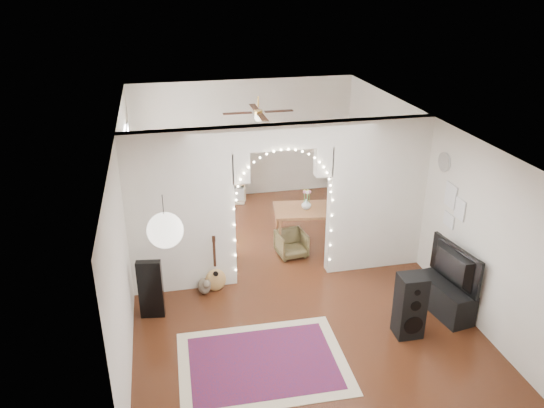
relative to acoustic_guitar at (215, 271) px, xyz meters
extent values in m
plane|color=black|center=(1.17, 0.25, -0.38)|extent=(7.50, 7.50, 0.00)
cube|color=white|center=(1.17, 0.25, 2.32)|extent=(5.00, 7.50, 0.02)
cube|color=silver|center=(1.17, 4.00, 0.97)|extent=(5.00, 0.02, 2.70)
cube|color=silver|center=(1.17, -3.50, 0.97)|extent=(5.00, 0.02, 2.70)
cube|color=silver|center=(-1.33, 0.25, 0.97)|extent=(0.02, 7.50, 2.70)
cube|color=silver|center=(3.67, 0.25, 0.97)|extent=(0.02, 7.50, 2.70)
cube|color=silver|center=(-0.48, 0.25, 0.97)|extent=(1.70, 0.20, 2.70)
cube|color=silver|center=(2.82, 0.25, 0.97)|extent=(1.70, 0.20, 2.70)
cube|color=silver|center=(1.17, 0.25, 2.12)|extent=(1.60, 0.20, 0.40)
cube|color=white|center=(-1.30, 2.05, 1.12)|extent=(0.04, 1.20, 1.40)
cylinder|color=white|center=(3.65, -0.35, 1.72)|extent=(0.03, 0.31, 0.31)
sphere|color=white|center=(-0.73, -2.15, 1.87)|extent=(0.40, 0.40, 0.40)
cube|color=maroon|center=(0.40, -1.90, -0.37)|extent=(2.29, 1.75, 0.02)
cube|color=black|center=(-1.03, -0.48, 0.10)|extent=(0.38, 0.17, 0.95)
ellipsoid|color=tan|center=(0.00, 0.00, -0.01)|extent=(0.36, 0.22, 0.41)
cube|color=black|center=(0.00, 0.00, 0.33)|extent=(0.04, 0.04, 0.47)
cube|color=black|center=(0.00, 0.00, 0.59)|extent=(0.06, 0.04, 0.10)
ellipsoid|color=brown|center=(-0.19, 0.00, -0.26)|extent=(0.28, 0.37, 0.23)
sphere|color=brown|center=(-0.16, -0.13, -0.14)|extent=(0.16, 0.16, 0.14)
cone|color=brown|center=(-0.20, -0.13, -0.07)|extent=(0.04, 0.04, 0.05)
cone|color=brown|center=(-0.13, -0.13, -0.07)|extent=(0.04, 0.04, 0.05)
cylinder|color=brown|center=(-0.23, 0.17, -0.34)|extent=(0.08, 0.22, 0.07)
cube|color=black|center=(2.58, -1.73, 0.11)|extent=(0.39, 0.34, 0.98)
cylinder|color=black|center=(2.57, -1.90, -0.10)|extent=(0.28, 0.03, 0.28)
cylinder|color=black|center=(2.57, -1.90, 0.22)|extent=(0.15, 0.02, 0.15)
cylinder|color=black|center=(2.57, -1.90, 0.44)|extent=(0.09, 0.02, 0.09)
cube|color=black|center=(3.37, -1.33, -0.13)|extent=(0.55, 1.05, 0.50)
imported|color=black|center=(3.37, -1.33, 0.43)|extent=(0.30, 1.08, 0.62)
cube|color=#C6B38F|center=(0.35, 3.75, 0.41)|extent=(1.57, 0.77, 1.56)
cube|color=brown|center=(1.88, 1.26, 0.35)|extent=(1.30, 0.96, 0.05)
cylinder|color=brown|center=(1.32, 1.02, -0.02)|extent=(0.05, 0.05, 0.70)
cylinder|color=brown|center=(2.35, 0.87, -0.02)|extent=(0.05, 0.05, 0.70)
cylinder|color=brown|center=(1.41, 1.65, -0.02)|extent=(0.05, 0.05, 0.70)
cylinder|color=brown|center=(2.44, 1.50, -0.02)|extent=(0.05, 0.05, 0.70)
imported|color=white|center=(1.88, 1.26, 0.47)|extent=(0.21, 0.21, 0.19)
imported|color=#4C4226|center=(0.01, 1.00, -0.11)|extent=(0.74, 0.75, 0.53)
imported|color=#4C4226|center=(1.51, 0.89, -0.14)|extent=(0.57, 0.59, 0.48)
camera|label=1|loc=(-0.70, -7.47, 4.48)|focal=35.00mm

